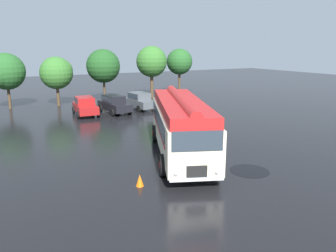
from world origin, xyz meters
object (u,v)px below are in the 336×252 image
car_mid_left (114,104)px  traffic_cone (140,180)px  car_near_left (85,106)px  car_mid_right (140,101)px  vintage_bus (181,123)px

car_mid_left → traffic_cone: size_ratio=7.93×
car_near_left → car_mid_right: bearing=3.7°
vintage_bus → traffic_cone: (-3.84, -2.94, -1.62)m
vintage_bus → car_mid_left: bearing=86.5°
traffic_cone → car_near_left: bearing=83.5°
vintage_bus → car_near_left: size_ratio=2.38×
car_near_left → car_mid_left: (2.72, -0.28, 0.00)m
car_mid_left → vintage_bus: bearing=-93.5°
vintage_bus → car_near_left: (-1.89, 14.06, -1.05)m
car_near_left → car_mid_left: 2.73m
vintage_bus → car_near_left: bearing=97.6°
car_near_left → car_mid_right: 5.63m
car_mid_left → car_mid_right: size_ratio=1.00×
car_mid_left → car_mid_right: (2.90, 0.64, 0.00)m
car_mid_right → traffic_cone: size_ratio=7.94×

